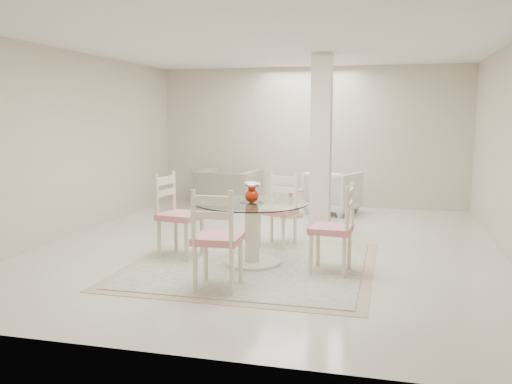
% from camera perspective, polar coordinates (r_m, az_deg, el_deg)
% --- Properties ---
extents(ground, '(7.00, 7.00, 0.00)m').
position_cam_1_polar(ground, '(7.43, 1.54, -5.70)').
color(ground, silver).
rests_on(ground, ground).
extents(room_shell, '(6.02, 7.02, 2.71)m').
position_cam_1_polar(room_shell, '(7.22, 1.60, 8.77)').
color(room_shell, beige).
rests_on(room_shell, ground).
extents(column, '(0.30, 0.30, 2.70)m').
position_cam_1_polar(column, '(8.42, 6.87, 5.17)').
color(column, beige).
rests_on(column, ground).
extents(area_rug, '(2.84, 2.84, 0.02)m').
position_cam_1_polar(area_rug, '(6.51, -0.44, -7.60)').
color(area_rug, tan).
rests_on(area_rug, ground).
extents(dining_table, '(1.31, 1.31, 0.75)m').
position_cam_1_polar(dining_table, '(6.42, -0.44, -4.37)').
color(dining_table, beige).
rests_on(dining_table, ground).
extents(red_vase, '(0.19, 0.18, 0.25)m').
position_cam_1_polar(red_vase, '(6.33, -0.44, -0.01)').
color(red_vase, '#AB2005').
rests_on(red_vase, dining_table).
extents(dining_chair_east, '(0.48, 0.48, 1.12)m').
position_cam_1_polar(dining_chair_east, '(6.09, 8.59, -3.14)').
color(dining_chair_east, '#F1E4C6').
rests_on(dining_chair_east, ground).
extents(dining_chair_north, '(0.54, 0.54, 1.10)m').
position_cam_1_polar(dining_chair_north, '(7.32, 2.53, -1.29)').
color(dining_chair_north, '#EDE2C3').
rests_on(dining_chair_north, ground).
extents(dining_chair_west, '(0.54, 0.54, 1.17)m').
position_cam_1_polar(dining_chair_west, '(6.81, -8.51, -1.73)').
color(dining_chair_west, beige).
rests_on(dining_chair_west, ground).
extents(dining_chair_south, '(0.49, 0.49, 1.16)m').
position_cam_1_polar(dining_chair_south, '(5.44, -4.23, -4.20)').
color(dining_chair_south, '#F6E6CA').
rests_on(dining_chair_south, ground).
extents(recliner_taupe, '(1.23, 1.10, 0.73)m').
position_cam_1_polar(recliner_taupe, '(10.53, -2.94, 0.39)').
color(recliner_taupe, gray).
rests_on(recliner_taupe, ground).
extents(armchair_white, '(1.08, 1.10, 0.78)m').
position_cam_1_polar(armchair_white, '(9.96, 8.09, 0.02)').
color(armchair_white, silver).
rests_on(armchair_white, ground).
extents(side_table, '(0.46, 0.46, 0.48)m').
position_cam_1_polar(side_table, '(9.56, 3.66, -1.26)').
color(side_table, tan).
rests_on(side_table, ground).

